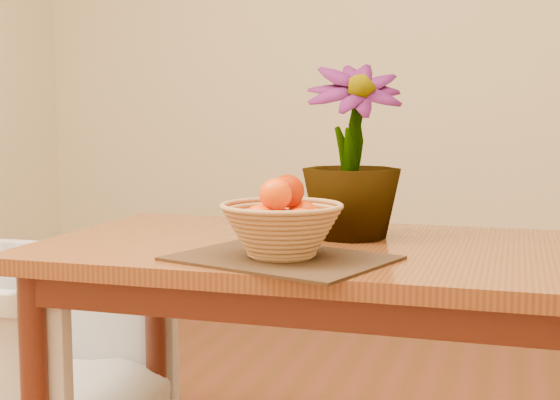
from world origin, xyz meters
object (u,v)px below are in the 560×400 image
(wicker_basket, at_px, (282,232))
(armchair, at_px, (20,355))
(table, at_px, (324,279))
(potted_plant, at_px, (352,151))

(wicker_basket, xyz_separation_m, armchair, (-0.88, 0.28, -0.44))
(table, relative_size, wicker_basket, 5.17)
(wicker_basket, bearing_deg, table, 79.84)
(table, bearing_deg, wicker_basket, -100.16)
(table, xyz_separation_m, wicker_basket, (-0.04, -0.23, 0.15))
(table, relative_size, armchair, 1.91)
(armchair, bearing_deg, potted_plant, -88.79)
(wicker_basket, height_order, armchair, wicker_basket)
(potted_plant, bearing_deg, armchair, 163.56)
(potted_plant, height_order, armchair, potted_plant)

